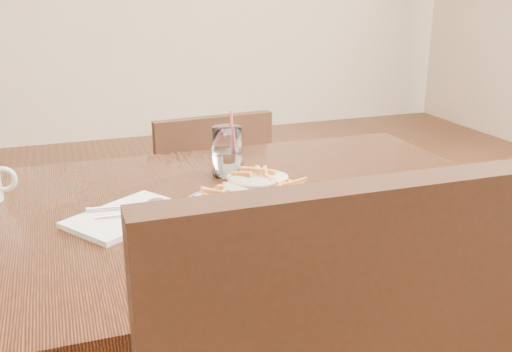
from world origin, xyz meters
name	(u,v)px	position (x,y,z in m)	size (l,w,h in m)	color
table	(238,236)	(0.00, 0.00, 0.67)	(1.20, 0.80, 0.75)	black
chair_far	(207,214)	(0.10, 0.65, 0.45)	(0.40, 0.40, 0.80)	black
fries_plate	(256,204)	(0.02, -0.05, 0.76)	(0.33, 0.30, 0.02)	white
loaded_fries	(256,185)	(0.02, -0.05, 0.80)	(0.22, 0.19, 0.06)	#E89647
napkin	(127,216)	(-0.23, -0.02, 0.76)	(0.22, 0.14, 0.01)	white
cutlery	(127,211)	(-0.23, -0.01, 0.76)	(0.18, 0.07, 0.01)	silver
water_glass	(227,154)	(0.03, 0.18, 0.80)	(0.07, 0.07, 0.16)	white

